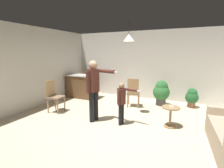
{
  "coord_description": "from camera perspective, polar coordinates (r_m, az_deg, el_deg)",
  "views": [
    {
      "loc": [
        1.6,
        -3.59,
        1.84
      ],
      "look_at": [
        -0.34,
        0.54,
        1.0
      ],
      "focal_mm": 27.2,
      "sensor_mm": 36.0,
      "label": 1
    }
  ],
  "objects": [
    {
      "name": "ceiling_light_pendant",
      "position": [
        4.89,
        5.71,
        15.2
      ],
      "size": [
        0.32,
        0.32,
        0.55
      ],
      "color": "silver"
    },
    {
      "name": "dining_chair_near_wall",
      "position": [
        5.62,
        -18.97,
        -3.45
      ],
      "size": [
        0.46,
        0.46,
        1.0
      ],
      "rotation": [
        0.0,
        0.0,
        4.82
      ],
      "color": "#99754C",
      "rests_on": "ground"
    },
    {
      "name": "wall_left",
      "position": [
        6.01,
        -28.04,
        4.55
      ],
      "size": [
        0.1,
        6.4,
        2.7
      ],
      "primitive_type": "cube",
      "color": "beige",
      "rests_on": "ground"
    },
    {
      "name": "kitchen_counter",
      "position": [
        7.14,
        -9.96,
        -0.71
      ],
      "size": [
        1.26,
        0.66,
        0.95
      ],
      "color": "brown",
      "rests_on": "ground"
    },
    {
      "name": "person_adult",
      "position": [
        4.5,
        -6.17,
        -0.12
      ],
      "size": [
        0.84,
        0.47,
        1.64
      ],
      "rotation": [
        0.0,
        0.0,
        -1.8
      ],
      "color": "black",
      "rests_on": "ground"
    },
    {
      "name": "person_child",
      "position": [
        4.33,
        3.31,
        -5.02
      ],
      "size": [
        0.6,
        0.32,
        1.11
      ],
      "rotation": [
        0.0,
        0.0,
        -1.72
      ],
      "color": "black",
      "rests_on": "ground"
    },
    {
      "name": "wall_back",
      "position": [
        6.99,
        11.95,
        6.21
      ],
      "size": [
        6.4,
        0.1,
        2.7
      ],
      "primitive_type": "cube",
      "color": "beige",
      "rests_on": "ground"
    },
    {
      "name": "potted_plant_corner",
      "position": [
        6.39,
        25.26,
        -3.94
      ],
      "size": [
        0.43,
        0.43,
        0.66
      ],
      "color": "brown",
      "rests_on": "ground"
    },
    {
      "name": "spare_remote_on_table",
      "position": [
        4.44,
        19.36,
        -7.23
      ],
      "size": [
        0.13,
        0.09,
        0.04
      ],
      "primitive_type": "cube",
      "rotation": [
        0.0,
        0.0,
        1.13
      ],
      "color": "white",
      "rests_on": "side_table_by_couch"
    },
    {
      "name": "side_table_by_couch",
      "position": [
        4.55,
        19.05,
        -9.6
      ],
      "size": [
        0.44,
        0.44,
        0.52
      ],
      "color": "#99754C",
      "rests_on": "ground"
    },
    {
      "name": "dining_chair_by_counter",
      "position": [
        5.81,
        7.18,
        -2.5
      ],
      "size": [
        0.5,
        0.5,
        1.0
      ],
      "rotation": [
        0.0,
        0.0,
        0.23
      ],
      "color": "#99754C",
      "rests_on": "ground"
    },
    {
      "name": "potted_plant_by_wall",
      "position": [
        6.24,
        16.22,
        -2.47
      ],
      "size": [
        0.58,
        0.58,
        0.89
      ],
      "color": "#4C4742",
      "rests_on": "ground"
    },
    {
      "name": "ground",
      "position": [
        4.34,
        1.05,
        -14.66
      ],
      "size": [
        7.68,
        7.68,
        0.0
      ],
      "primitive_type": "plane",
      "color": "beige"
    }
  ]
}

